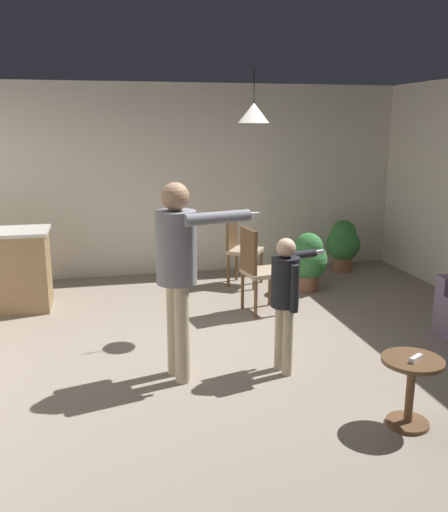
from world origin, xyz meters
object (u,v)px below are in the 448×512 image
Objects in this scene: dining_chair_by_counter at (258,267)px; dining_chair_near_wall at (240,245)px; side_table_by_couch at (411,384)px; person_adult at (178,260)px; person_child at (286,290)px; spare_remote_on_table at (416,358)px; potted_plant_by_wall at (343,243)px; potted_plant_corner at (308,259)px.

dining_chair_by_counter is 1.18m from dining_chair_near_wall.
side_table_by_couch is 0.52× the size of dining_chair_by_counter.
person_adult is 0.97m from person_child.
dining_chair_by_counter is 2.68m from spare_remote_on_table.
dining_chair_by_counter is (1.11, 1.48, -0.50)m from person_adult.
dining_chair_near_wall reaches higher than side_table_by_couch.
person_adult is 4.19m from potted_plant_by_wall.
potted_plant_by_wall is (1.95, 3.09, -0.33)m from person_child.
person_adult is 2.95m from dining_chair_near_wall.
potted_plant_by_wall is at bearing 133.58° from dining_chair_near_wall.
person_child is at bearing 118.79° from spare_remote_on_table.
person_child is at bearing -122.26° from potted_plant_by_wall.
side_table_by_couch is 0.21m from spare_remote_on_table.
person_child is at bearing 119.56° from side_table_by_couch.
side_table_by_couch is at bearing 91.93° from spare_remote_on_table.
potted_plant_corner is (1.08, 2.26, -0.33)m from person_child.
dining_chair_by_counter reaches higher than side_table_by_couch.
person_child is 3.66m from potted_plant_by_wall.
potted_plant_by_wall is (1.75, 1.52, -0.12)m from dining_chair_by_counter.
person_adult is at bearing 142.15° from spare_remote_on_table.
side_table_by_couch is at bearing 36.47° from dining_chair_near_wall.
person_child is 2.76m from dining_chair_near_wall.
person_adult is 1.98m from spare_remote_on_table.
person_adult is 2.20× the size of potted_plant_by_wall.
dining_chair_by_counter is 7.69× the size of spare_remote_on_table.
dining_chair_near_wall is (-0.31, 3.79, 0.22)m from side_table_by_couch.
person_child reaches higher than side_table_by_couch.
potted_plant_corner is (0.88, 0.69, -0.12)m from dining_chair_by_counter.
spare_remote_on_table is (0.40, -2.65, -0.01)m from dining_chair_by_counter.
dining_chair_near_wall is at bearing 158.71° from person_child.
potted_plant_corner reaches higher than potted_plant_by_wall.
spare_remote_on_table is at bearing -107.95° from potted_plant_by_wall.
person_adult is 2.18× the size of potted_plant_corner.
dining_chair_near_wall is at bearing 141.44° from person_adult.
potted_plant_corner is at bearing -136.37° from potted_plant_by_wall.
person_child is 9.31× the size of spare_remote_on_table.
spare_remote_on_table is (-1.35, -4.17, 0.12)m from potted_plant_by_wall.
dining_chair_near_wall is at bearing 94.63° from spare_remote_on_table.
dining_chair_by_counter is at bearing 128.86° from person_adult.
dining_chair_by_counter and dining_chair_near_wall have the same top height.
dining_chair_by_counter is (0.20, 1.57, -0.21)m from person_child.
dining_chair_near_wall is at bearing 165.85° from dining_chair_by_counter.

